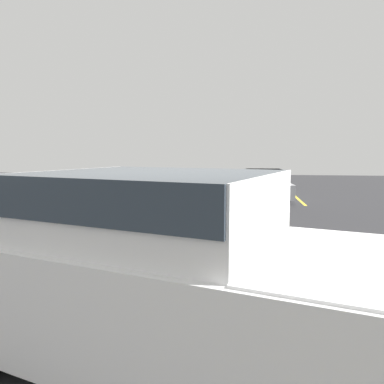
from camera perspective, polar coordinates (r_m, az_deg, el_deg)
name	(u,v)px	position (r m, az deg, el deg)	size (l,w,h in m)	color
ground_plane	(193,352)	(4.11, 0.08, -23.22)	(60.00, 60.00, 0.00)	#2D2D30
stall_stripe_a	(105,195)	(18.13, -13.06, -0.39)	(0.12, 4.92, 0.01)	yellow
stall_stripe_b	(166,196)	(17.29, -3.96, -0.55)	(0.12, 4.92, 0.01)	yellow
stall_stripe_c	(230,197)	(16.93, 5.80, -0.72)	(0.12, 4.92, 0.01)	yellow
stall_stripe_d	(297,198)	(17.06, 15.70, -0.86)	(0.12, 4.92, 0.01)	yellow
pickup_truck	(185,277)	(3.42, -1.01, -12.75)	(6.13, 3.61, 1.84)	white
parked_sedan_a	(135,182)	(17.83, -8.69, 1.58)	(1.97, 4.35, 1.15)	#B7BABF
parked_sedan_b	(200,182)	(16.93, 1.25, 1.48)	(1.82, 4.37, 1.20)	gray
parked_sedan_c	(265,183)	(16.84, 11.07, 1.39)	(2.03, 4.87, 1.23)	#B7BABF
wheel_stop_curb	(218,189)	(19.77, 4.05, 0.48)	(1.93, 0.20, 0.14)	#B7B2A8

